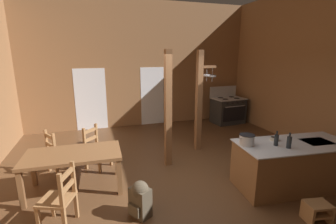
# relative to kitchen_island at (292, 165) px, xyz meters

# --- Properties ---
(ground_plane) EXTENTS (8.49, 9.25, 0.10)m
(ground_plane) POSITION_rel_kitchen_island_xyz_m (-1.87, 0.76, -0.49)
(ground_plane) COLOR brown
(wall_back) EXTENTS (8.49, 0.14, 4.25)m
(wall_back) POSITION_rel_kitchen_island_xyz_m (-1.87, 5.05, 1.68)
(wall_back) COLOR #93663F
(wall_back) RESTS_ON ground_plane
(glazed_door_back_left) EXTENTS (1.00, 0.01, 2.05)m
(glazed_door_back_left) POSITION_rel_kitchen_island_xyz_m (-3.60, 4.98, 0.58)
(glazed_door_back_left) COLOR white
(glazed_door_back_left) RESTS_ON ground_plane
(glazed_panel_back_right) EXTENTS (0.84, 0.01, 2.05)m
(glazed_panel_back_right) POSITION_rel_kitchen_island_xyz_m (-1.48, 4.98, 0.58)
(glazed_panel_back_right) COLOR white
(glazed_panel_back_right) RESTS_ON ground_plane
(kitchen_island) EXTENTS (2.24, 1.16, 0.88)m
(kitchen_island) POSITION_rel_kitchen_island_xyz_m (0.00, 0.00, 0.00)
(kitchen_island) COLOR brown
(kitchen_island) RESTS_ON ground_plane
(stove_range) EXTENTS (1.20, 0.90, 1.32)m
(stove_range) POSITION_rel_kitchen_island_xyz_m (1.20, 4.27, 0.04)
(stove_range) COLOR #282828
(stove_range) RESTS_ON ground_plane
(support_post_with_pot_rack) EXTENTS (0.54, 0.21, 2.60)m
(support_post_with_pot_rack) POSITION_rel_kitchen_island_xyz_m (-0.91, 2.27, 0.93)
(support_post_with_pot_rack) COLOR brown
(support_post_with_pot_rack) RESTS_ON ground_plane
(support_post_center) EXTENTS (0.14, 0.14, 2.60)m
(support_post_center) POSITION_rel_kitchen_island_xyz_m (-1.97, 1.62, 0.86)
(support_post_center) COLOR brown
(support_post_center) RESTS_ON ground_plane
(step_stool) EXTENTS (0.40, 0.34, 0.30)m
(step_stool) POSITION_rel_kitchen_island_xyz_m (-0.40, -0.92, -0.26)
(step_stool) COLOR #9E7044
(step_stool) RESTS_ON ground_plane
(dining_table) EXTENTS (1.73, 0.96, 0.74)m
(dining_table) POSITION_rel_kitchen_island_xyz_m (-3.96, 1.14, 0.21)
(dining_table) COLOR brown
(dining_table) RESTS_ON ground_plane
(ladderback_chair_near_window) EXTENTS (0.57, 0.57, 0.95)m
(ladderback_chair_near_window) POSITION_rel_kitchen_island_xyz_m (-4.10, 0.16, 0.01)
(ladderback_chair_near_window) COLOR #9E7044
(ladderback_chair_near_window) RESTS_ON ground_plane
(ladderback_chair_by_post) EXTENTS (0.62, 0.62, 0.95)m
(ladderback_chair_by_post) POSITION_rel_kitchen_island_xyz_m (-3.55, 2.01, 0.01)
(ladderback_chair_by_post) COLOR #9E7044
(ladderback_chair_by_post) RESTS_ON ground_plane
(ladderback_chair_at_table_end) EXTENTS (0.60, 0.60, 0.95)m
(ladderback_chair_at_table_end) POSITION_rel_kitchen_island_xyz_m (-4.33, 2.01, 0.01)
(ladderback_chair_at_table_end) COLOR #9E7044
(ladderback_chair_at_table_end) RESTS_ON ground_plane
(backpack) EXTENTS (0.38, 0.39, 0.60)m
(backpack) POSITION_rel_kitchen_island_xyz_m (-2.95, 0.02, -0.13)
(backpack) COLOR #4C4233
(backpack) RESTS_ON ground_plane
(stockpot_on_counter) EXTENTS (0.34, 0.27, 0.20)m
(stockpot_on_counter) POSITION_rel_kitchen_island_xyz_m (-0.92, 0.21, 0.54)
(stockpot_on_counter) COLOR #B7BABF
(stockpot_on_counter) RESTS_ON kitchen_island
(mixing_bowl_on_counter) EXTENTS (0.17, 0.17, 0.06)m
(mixing_bowl_on_counter) POSITION_rel_kitchen_island_xyz_m (-0.26, 0.25, 0.47)
(mixing_bowl_on_counter) COLOR #B2A893
(mixing_bowl_on_counter) RESTS_ON kitchen_island
(bottle_tall_on_counter) EXTENTS (0.08, 0.08, 0.28)m
(bottle_tall_on_counter) POSITION_rel_kitchen_island_xyz_m (-0.31, -0.15, 0.55)
(bottle_tall_on_counter) COLOR #1E2328
(bottle_tall_on_counter) RESTS_ON kitchen_island
(bottle_short_on_counter) EXTENTS (0.07, 0.07, 0.27)m
(bottle_short_on_counter) POSITION_rel_kitchen_island_xyz_m (-0.43, 0.02, 0.55)
(bottle_short_on_counter) COLOR #1E2328
(bottle_short_on_counter) RESTS_ON kitchen_island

